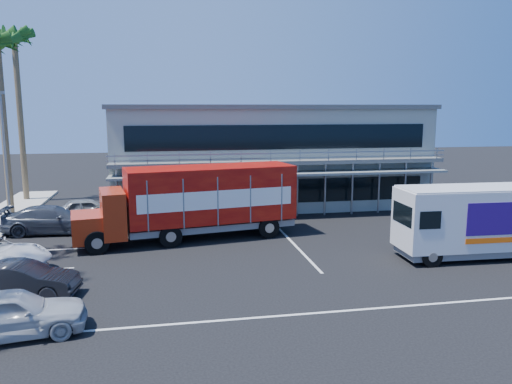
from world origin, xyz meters
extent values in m
plane|color=black|center=(0.00, 0.00, 0.00)|extent=(120.00, 120.00, 0.00)
cube|color=#9AA295|center=(3.00, 15.00, 3.50)|extent=(22.00, 10.00, 7.00)
cube|color=#515454|center=(3.00, 15.00, 7.15)|extent=(22.40, 10.40, 0.30)
cube|color=#515454|center=(3.00, 9.40, 3.60)|extent=(22.00, 1.20, 0.25)
cube|color=gray|center=(3.00, 8.85, 4.10)|extent=(22.00, 0.08, 0.90)
cube|color=slate|center=(3.00, 9.10, 2.90)|extent=(22.00, 1.80, 0.15)
cube|color=black|center=(3.00, 9.98, 1.60)|extent=(20.00, 0.06, 1.60)
cube|color=black|center=(3.00, 9.98, 5.20)|extent=(20.00, 0.06, 1.60)
cylinder|color=brown|center=(-14.70, 13.00, 5.50)|extent=(0.44, 0.44, 11.00)
cylinder|color=brown|center=(-15.10, 18.50, 6.00)|extent=(0.44, 0.44, 12.00)
sphere|color=#113D15|center=(-15.10, 18.50, 12.20)|extent=(1.10, 1.10, 1.10)
cylinder|color=gray|center=(-14.20, 11.00, 4.00)|extent=(0.14, 0.14, 8.00)
cube|color=gray|center=(-14.20, 11.00, 8.00)|extent=(0.50, 0.25, 0.18)
cube|color=#9D240C|center=(-8.51, 3.92, 1.13)|extent=(1.99, 2.77, 1.36)
cube|color=#9D240C|center=(-7.29, 4.13, 1.75)|extent=(1.59, 2.98, 2.38)
cube|color=black|center=(-7.29, 4.13, 2.43)|extent=(0.46, 2.38, 0.79)
cube|color=#B6190B|center=(-2.16, 5.00, 2.49)|extent=(9.39, 4.30, 2.94)
cube|color=slate|center=(-2.16, 5.00, 0.74)|extent=(9.32, 3.89, 0.34)
cube|color=white|center=(-1.92, 3.60, 2.38)|extent=(8.21, 1.42, 0.96)
cube|color=white|center=(-2.40, 6.40, 2.38)|extent=(8.21, 1.42, 0.96)
cylinder|color=black|center=(-7.97, 2.75, 0.59)|extent=(1.21, 0.47, 1.18)
cylinder|color=black|center=(-8.39, 5.20, 0.59)|extent=(1.21, 0.47, 1.18)
cylinder|color=black|center=(-4.40, 3.36, 0.59)|extent=(1.21, 0.47, 1.18)
cylinder|color=black|center=(-4.82, 5.81, 0.59)|extent=(1.21, 0.47, 1.18)
cylinder|color=black|center=(0.95, 4.27, 0.59)|extent=(1.21, 0.47, 1.18)
cylinder|color=black|center=(0.53, 6.72, 0.59)|extent=(1.21, 0.47, 1.18)
cube|color=silver|center=(9.68, -1.02, 1.96)|extent=(7.10, 2.62, 2.81)
cube|color=slate|center=(9.68, -1.02, 0.40)|extent=(6.81, 2.37, 0.35)
cube|color=black|center=(6.19, -0.91, 2.26)|extent=(0.12, 1.98, 0.95)
cube|color=silver|center=(9.68, -1.02, 3.39)|extent=(6.95, 2.57, 0.08)
cube|color=#280A62|center=(10.45, -2.26, 2.16)|extent=(3.61, 0.14, 1.51)
cube|color=#280A62|center=(10.52, 0.18, 2.16)|extent=(3.61, 0.14, 1.51)
cube|color=#F2590C|center=(10.45, -2.27, 1.15)|extent=(3.61, 0.13, 0.25)
cylinder|color=black|center=(7.14, -2.01, 0.48)|extent=(0.97, 0.31, 0.96)
cylinder|color=black|center=(7.21, 0.12, 0.48)|extent=(0.97, 0.31, 0.96)
cylinder|color=black|center=(11.82, -0.02, 0.48)|extent=(0.97, 0.31, 0.96)
imported|color=#B2B5BA|center=(-9.50, -6.00, 0.78)|extent=(4.78, 2.49, 1.55)
imported|color=black|center=(-10.06, -2.50, 0.68)|extent=(4.29, 2.01, 1.36)
imported|color=#303540|center=(-11.01, 7.60, 0.79)|extent=(5.52, 2.49, 1.57)
imported|color=gray|center=(-9.50, 10.80, 0.70)|extent=(4.30, 2.28, 1.40)
camera|label=1|loc=(-4.65, -21.87, 7.15)|focal=35.00mm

